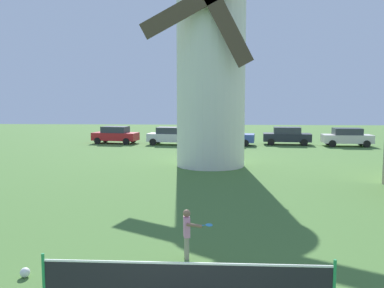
# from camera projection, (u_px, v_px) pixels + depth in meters

# --- Properties ---
(windmill) EXTENTS (7.66, 4.80, 13.34)m
(windmill) POSITION_uv_depth(u_px,v_px,m) (211.00, 58.00, 24.40)
(windmill) COLOR silver
(windmill) RESTS_ON ground_plane
(tennis_net) EXTENTS (5.54, 0.06, 1.10)m
(tennis_net) POSITION_uv_depth(u_px,v_px,m) (186.00, 278.00, 7.74)
(tennis_net) COLOR #238E4C
(tennis_net) RESTS_ON ground_plane
(player_far) EXTENTS (0.77, 0.42, 1.27)m
(player_far) POSITION_uv_depth(u_px,v_px,m) (188.00, 231.00, 10.39)
(player_far) COLOR #9E937F
(player_far) RESTS_ON ground_plane
(stray_ball) EXTENTS (0.22, 0.22, 0.22)m
(stray_ball) POSITION_uv_depth(u_px,v_px,m) (25.00, 272.00, 9.35)
(stray_ball) COLOR silver
(stray_ball) RESTS_ON ground_plane
(parked_car_red) EXTENTS (4.27, 2.40, 1.56)m
(parked_car_red) POSITION_uv_depth(u_px,v_px,m) (115.00, 135.00, 37.57)
(parked_car_red) COLOR red
(parked_car_red) RESTS_ON ground_plane
(parked_car_silver) EXTENTS (4.04, 2.30, 1.56)m
(parked_car_silver) POSITION_uv_depth(u_px,v_px,m) (170.00, 136.00, 36.57)
(parked_car_silver) COLOR silver
(parked_car_silver) RESTS_ON ground_plane
(parked_car_blue) EXTENTS (4.67, 2.34, 1.56)m
(parked_car_blue) POSITION_uv_depth(u_px,v_px,m) (229.00, 136.00, 36.22)
(parked_car_blue) COLOR #334C99
(parked_car_blue) RESTS_ON ground_plane
(parked_car_black) EXTENTS (4.28, 2.20, 1.56)m
(parked_car_black) POSITION_uv_depth(u_px,v_px,m) (287.00, 136.00, 36.63)
(parked_car_black) COLOR #1E232D
(parked_car_black) RESTS_ON ground_plane
(parked_car_cream) EXTENTS (4.19, 2.04, 1.56)m
(parked_car_cream) POSITION_uv_depth(u_px,v_px,m) (347.00, 137.00, 35.36)
(parked_car_cream) COLOR silver
(parked_car_cream) RESTS_ON ground_plane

